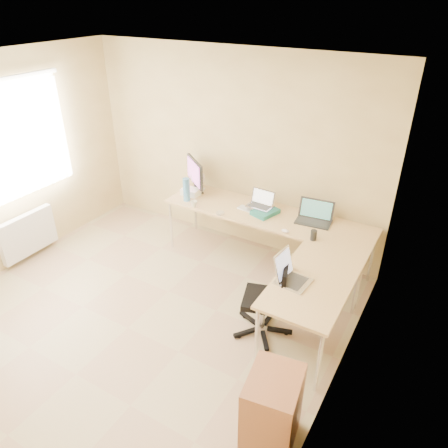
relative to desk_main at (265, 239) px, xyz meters
The scene contains 24 objects.
floor 2.02m from the desk_main, 111.40° to the right, with size 4.50×4.50×0.00m, color tan.
ceiling 2.99m from the desk_main, 111.40° to the right, with size 4.50×4.50×0.00m, color white.
wall_back 1.25m from the desk_main, 151.11° to the left, with size 4.50×4.50×0.00m, color #D4BD81.
wall_right 2.49m from the desk_main, 53.38° to the right, with size 4.50×4.50×0.00m, color #D4BD81.
desk_main is the anchor object (origin of this frame).
desk_return 1.40m from the desk_main, 45.73° to the right, with size 0.70×1.30×0.73m, color tan.
monitor 1.28m from the desk_main, behind, with size 0.54×0.17×0.47m, color #262626.
book_stack 0.39m from the desk_main, 151.19° to the right, with size 0.23×0.32×0.05m, color #1B6158.
laptop_center 0.53m from the desk_main, 163.05° to the left, with size 0.32×0.24×0.20m, color #9395AB.
laptop_black 0.76m from the desk_main, ahead, with size 0.41×0.30×0.26m, color #262626.
keyboard 0.42m from the desk_main, 169.81° to the right, with size 0.38×0.11×0.02m, color silver.
mouse 0.61m from the desk_main, 38.60° to the right, with size 0.09×0.06×0.03m, color white.
mug 1.02m from the desk_main, 161.45° to the right, with size 0.09×0.09×0.08m, color beige.
cd_stack 0.69m from the desk_main, 148.92° to the right, with size 0.10×0.10×0.03m, color silver.
water_bottle 1.21m from the desk_main, 169.98° to the right, with size 0.09×0.09×0.31m, color teal.
papers 1.18m from the desk_main, behind, with size 0.18×0.26×0.01m, color white.
white_box 1.20m from the desk_main, behind, with size 0.24×0.17×0.09m, color white.
desk_fan 1.25m from the desk_main, 169.93° to the left, with size 0.20×0.20×0.25m, color silver.
black_cup 0.88m from the desk_main, 22.80° to the right, with size 0.07×0.07×0.12m, color black.
laptop_return 1.47m from the desk_main, 54.31° to the right, with size 0.28×0.36×0.24m, color silver.
office_chair 1.27m from the desk_main, 65.53° to the right, with size 0.52×0.52×0.87m, color black.
cabinet 2.50m from the desk_main, 63.29° to the right, with size 0.39×0.48×0.66m, color #A16F2A.
radiator 3.11m from the desk_main, 152.24° to the right, with size 0.09×0.80×0.55m, color white.
window 3.35m from the desk_main, 152.41° to the right, with size 0.10×1.80×1.40m, color white.
Camera 1 is at (2.61, -2.40, 3.18)m, focal length 33.87 mm.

